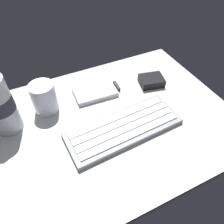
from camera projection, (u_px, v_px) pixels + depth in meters
ground_plane at (112, 123)px, 58.01cm from camera, size 64.00×48.00×2.80cm
keyboard at (124, 127)px, 54.62cm from camera, size 29.54×12.50×1.70cm
handheld_device at (97, 91)px, 64.23cm from camera, size 13.12×8.30×1.50cm
juice_cup at (44, 99)px, 57.26cm from camera, size 6.40×6.40×8.50cm
charger_block at (151, 81)px, 66.83cm from camera, size 8.06×7.00×2.40cm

